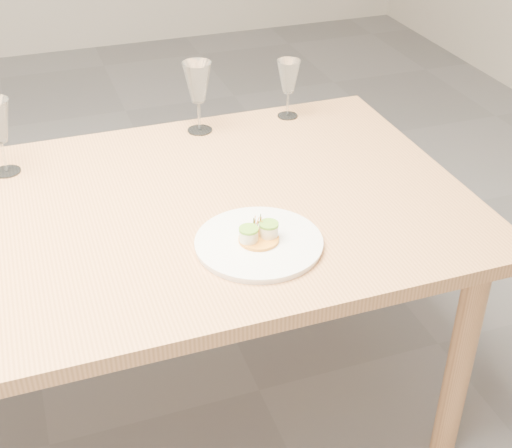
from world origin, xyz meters
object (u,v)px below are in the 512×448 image
object	(u,v)px
dining_table	(5,260)
wine_glass_2	(289,78)
dinner_plate	(259,242)
wine_glass_1	(198,84)

from	to	relation	value
dining_table	wine_glass_2	size ratio (longest dim) A/B	12.80
wine_glass_2	dinner_plate	bearing A→B (deg)	-116.72
wine_glass_2	dining_table	bearing A→B (deg)	-155.24
dinner_plate	wine_glass_2	world-z (taller)	wine_glass_2
wine_glass_1	dining_table	bearing A→B (deg)	-146.22
dining_table	dinner_plate	xyz separation A→B (m)	(0.58, -0.24, 0.08)
dinner_plate	wine_glass_2	size ratio (longest dim) A/B	1.62
dinner_plate	wine_glass_1	world-z (taller)	wine_glass_1
wine_glass_1	dinner_plate	bearing A→B (deg)	-93.19
dinner_plate	wine_glass_2	xyz separation A→B (m)	(0.33, 0.66, 0.12)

